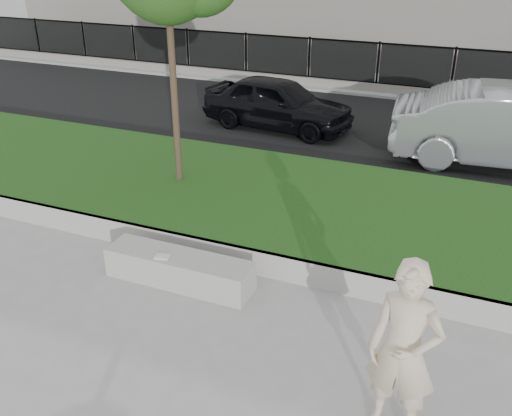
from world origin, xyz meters
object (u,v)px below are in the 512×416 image
at_px(stone_bench, 179,269).
at_px(man, 404,352).
at_px(car_dark, 278,103).
at_px(book, 162,257).

xyz_separation_m(stone_bench, man, (3.36, -1.50, 0.75)).
relative_size(stone_bench, car_dark, 0.57).
xyz_separation_m(stone_bench, car_dark, (-1.24, 7.18, 0.47)).
height_order(man, book, man).
bearing_deg(man, book, 166.14).
relative_size(stone_bench, man, 1.12).
distance_m(stone_bench, car_dark, 7.30).
relative_size(stone_bench, book, 10.68).
relative_size(man, book, 9.55).
bearing_deg(car_dark, man, -145.00).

